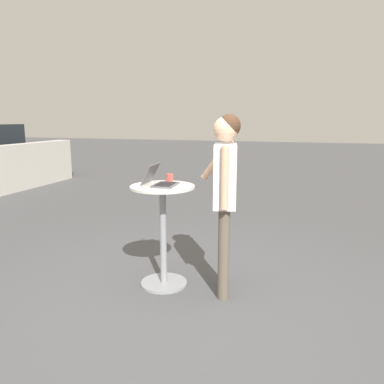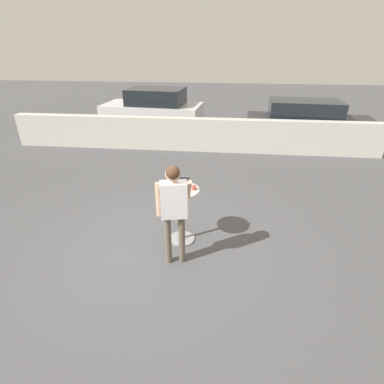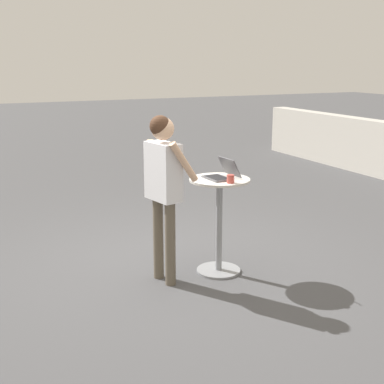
{
  "view_description": "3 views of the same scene",
  "coord_description": "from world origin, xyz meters",
  "px_view_note": "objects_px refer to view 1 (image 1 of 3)",
  "views": [
    {
      "loc": [
        -3.07,
        -0.99,
        1.75
      ],
      "look_at": [
        0.48,
        0.08,
        1.01
      ],
      "focal_mm": 35.0,
      "sensor_mm": 36.0,
      "label": 1
    },
    {
      "loc": [
        1.12,
        -4.32,
        3.4
      ],
      "look_at": [
        0.62,
        0.18,
        1.12
      ],
      "focal_mm": 28.0,
      "sensor_mm": 36.0,
      "label": 2
    },
    {
      "loc": [
        5.35,
        -2.3,
        2.32
      ],
      "look_at": [
        0.26,
        0.11,
        0.92
      ],
      "focal_mm": 50.0,
      "sensor_mm": 36.0,
      "label": 3
    }
  ],
  "objects_px": {
    "coffee_mug": "(170,178)",
    "standing_person": "(225,181)",
    "cafe_table": "(163,225)",
    "laptop": "(160,181)"
  },
  "relations": [
    {
      "from": "coffee_mug",
      "to": "standing_person",
      "type": "height_order",
      "value": "standing_person"
    },
    {
      "from": "cafe_table",
      "to": "laptop",
      "type": "bearing_deg",
      "value": 96.87
    },
    {
      "from": "laptop",
      "to": "coffee_mug",
      "type": "distance_m",
      "value": 0.23
    },
    {
      "from": "coffee_mug",
      "to": "standing_person",
      "type": "relative_size",
      "value": 0.06
    },
    {
      "from": "coffee_mug",
      "to": "laptop",
      "type": "bearing_deg",
      "value": 174.06
    },
    {
      "from": "laptop",
      "to": "cafe_table",
      "type": "bearing_deg",
      "value": -83.13
    },
    {
      "from": "cafe_table",
      "to": "coffee_mug",
      "type": "relative_size",
      "value": 9.66
    },
    {
      "from": "laptop",
      "to": "standing_person",
      "type": "relative_size",
      "value": 0.19
    },
    {
      "from": "standing_person",
      "to": "laptop",
      "type": "bearing_deg",
      "value": 88.83
    },
    {
      "from": "cafe_table",
      "to": "coffee_mug",
      "type": "distance_m",
      "value": 0.52
    }
  ]
}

